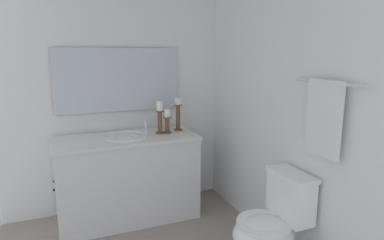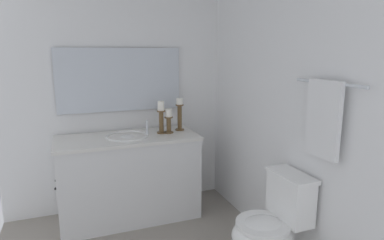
{
  "view_description": "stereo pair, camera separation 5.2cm",
  "coord_description": "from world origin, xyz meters",
  "px_view_note": "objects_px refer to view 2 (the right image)",
  "views": [
    {
      "loc": [
        2.1,
        -0.52,
        1.6
      ],
      "look_at": [
        -0.24,
        0.43,
        1.08
      ],
      "focal_mm": 31.12,
      "sensor_mm": 36.0,
      "label": 1
    },
    {
      "loc": [
        2.12,
        -0.48,
        1.6
      ],
      "look_at": [
        -0.24,
        0.43,
        1.08
      ],
      "focal_mm": 31.12,
      "sensor_mm": 36.0,
      "label": 2
    }
  ],
  "objects_px": {
    "candle_holder_tall": "(180,114)",
    "toilet": "(271,227)",
    "towel_near_vanity": "(323,119)",
    "towel_bar": "(328,83)",
    "candle_holder_short": "(169,120)",
    "candle_holder_mid": "(161,116)",
    "vanity_cabinet": "(129,177)",
    "sink_basin": "(128,140)",
    "mirror": "(120,80)"
  },
  "relations": [
    {
      "from": "candle_holder_tall",
      "to": "toilet",
      "type": "bearing_deg",
      "value": 11.01
    },
    {
      "from": "towel_near_vanity",
      "to": "toilet",
      "type": "bearing_deg",
      "value": -135.38
    },
    {
      "from": "candle_holder_tall",
      "to": "towel_bar",
      "type": "xyz_separation_m",
      "value": [
        1.49,
        0.47,
        0.42
      ]
    },
    {
      "from": "candle_holder_short",
      "to": "towel_bar",
      "type": "bearing_deg",
      "value": 23.28
    },
    {
      "from": "towel_bar",
      "to": "towel_near_vanity",
      "type": "xyz_separation_m",
      "value": [
        0.0,
        -0.02,
        -0.23
      ]
    },
    {
      "from": "towel_bar",
      "to": "towel_near_vanity",
      "type": "height_order",
      "value": "towel_near_vanity"
    },
    {
      "from": "candle_holder_tall",
      "to": "candle_holder_mid",
      "type": "height_order",
      "value": "candle_holder_tall"
    },
    {
      "from": "candle_holder_short",
      "to": "toilet",
      "type": "height_order",
      "value": "candle_holder_short"
    },
    {
      "from": "towel_bar",
      "to": "towel_near_vanity",
      "type": "relative_size",
      "value": 1.18
    },
    {
      "from": "towel_bar",
      "to": "candle_holder_mid",
      "type": "bearing_deg",
      "value": -154.6
    },
    {
      "from": "toilet",
      "to": "vanity_cabinet",
      "type": "bearing_deg",
      "value": -146.85
    },
    {
      "from": "vanity_cabinet",
      "to": "toilet",
      "type": "height_order",
      "value": "vanity_cabinet"
    },
    {
      "from": "candle_holder_tall",
      "to": "towel_bar",
      "type": "height_order",
      "value": "towel_bar"
    },
    {
      "from": "candle_holder_short",
      "to": "candle_holder_mid",
      "type": "relative_size",
      "value": 0.75
    },
    {
      "from": "candle_holder_tall",
      "to": "towel_near_vanity",
      "type": "bearing_deg",
      "value": 16.95
    },
    {
      "from": "sink_basin",
      "to": "towel_bar",
      "type": "relative_size",
      "value": 0.68
    },
    {
      "from": "sink_basin",
      "to": "candle_holder_short",
      "type": "height_order",
      "value": "candle_holder_short"
    },
    {
      "from": "vanity_cabinet",
      "to": "candle_holder_mid",
      "type": "height_order",
      "value": "candle_holder_mid"
    },
    {
      "from": "candle_holder_tall",
      "to": "candle_holder_mid",
      "type": "xyz_separation_m",
      "value": [
        0.06,
        -0.21,
        -0.0
      ]
    },
    {
      "from": "sink_basin",
      "to": "candle_holder_tall",
      "type": "xyz_separation_m",
      "value": [
        -0.07,
        0.54,
        0.21
      ]
    },
    {
      "from": "vanity_cabinet",
      "to": "sink_basin",
      "type": "height_order",
      "value": "sink_basin"
    },
    {
      "from": "sink_basin",
      "to": "towel_near_vanity",
      "type": "height_order",
      "value": "towel_near_vanity"
    },
    {
      "from": "sink_basin",
      "to": "candle_holder_tall",
      "type": "height_order",
      "value": "candle_holder_tall"
    },
    {
      "from": "candle_holder_short",
      "to": "towel_near_vanity",
      "type": "xyz_separation_m",
      "value": [
        1.42,
        0.59,
        0.24
      ]
    },
    {
      "from": "candle_holder_short",
      "to": "candle_holder_mid",
      "type": "height_order",
      "value": "candle_holder_mid"
    },
    {
      "from": "mirror",
      "to": "candle_holder_short",
      "type": "height_order",
      "value": "mirror"
    },
    {
      "from": "sink_basin",
      "to": "candle_holder_short",
      "type": "distance_m",
      "value": 0.44
    },
    {
      "from": "vanity_cabinet",
      "to": "candle_holder_tall",
      "type": "distance_m",
      "value": 0.8
    },
    {
      "from": "candle_holder_short",
      "to": "toilet",
      "type": "distance_m",
      "value": 1.39
    },
    {
      "from": "sink_basin",
      "to": "towel_near_vanity",
      "type": "relative_size",
      "value": 0.81
    },
    {
      "from": "vanity_cabinet",
      "to": "towel_near_vanity",
      "type": "height_order",
      "value": "towel_near_vanity"
    },
    {
      "from": "mirror",
      "to": "towel_bar",
      "type": "xyz_separation_m",
      "value": [
        1.7,
        1.01,
        0.08
      ]
    },
    {
      "from": "mirror",
      "to": "towel_bar",
      "type": "relative_size",
      "value": 2.07
    },
    {
      "from": "towel_bar",
      "to": "candle_holder_short",
      "type": "bearing_deg",
      "value": -156.72
    },
    {
      "from": "candle_holder_tall",
      "to": "candle_holder_mid",
      "type": "relative_size",
      "value": 1.03
    },
    {
      "from": "mirror",
      "to": "candle_holder_mid",
      "type": "bearing_deg",
      "value": 51.3
    },
    {
      "from": "mirror",
      "to": "towel_bar",
      "type": "distance_m",
      "value": 1.98
    },
    {
      "from": "toilet",
      "to": "candle_holder_mid",
      "type": "bearing_deg",
      "value": -159.52
    },
    {
      "from": "sink_basin",
      "to": "candle_holder_short",
      "type": "bearing_deg",
      "value": 89.52
    },
    {
      "from": "candle_holder_mid",
      "to": "toilet",
      "type": "distance_m",
      "value": 1.45
    },
    {
      "from": "towel_bar",
      "to": "towel_near_vanity",
      "type": "distance_m",
      "value": 0.23
    },
    {
      "from": "sink_basin",
      "to": "towel_near_vanity",
      "type": "xyz_separation_m",
      "value": [
        1.42,
        1.0,
        0.4
      ]
    },
    {
      "from": "towel_near_vanity",
      "to": "towel_bar",
      "type": "bearing_deg",
      "value": 90.0
    },
    {
      "from": "candle_holder_mid",
      "to": "towel_bar",
      "type": "bearing_deg",
      "value": 25.4
    },
    {
      "from": "vanity_cabinet",
      "to": "towel_bar",
      "type": "height_order",
      "value": "towel_bar"
    },
    {
      "from": "mirror",
      "to": "candle_holder_tall",
      "type": "xyz_separation_m",
      "value": [
        0.21,
        0.54,
        -0.34
      ]
    },
    {
      "from": "vanity_cabinet",
      "to": "towel_bar",
      "type": "distance_m",
      "value": 2.01
    },
    {
      "from": "candle_holder_tall",
      "to": "mirror",
      "type": "bearing_deg",
      "value": -111.3
    },
    {
      "from": "mirror",
      "to": "towel_near_vanity",
      "type": "height_order",
      "value": "mirror"
    },
    {
      "from": "sink_basin",
      "to": "candle_holder_mid",
      "type": "relative_size",
      "value": 1.27
    }
  ]
}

